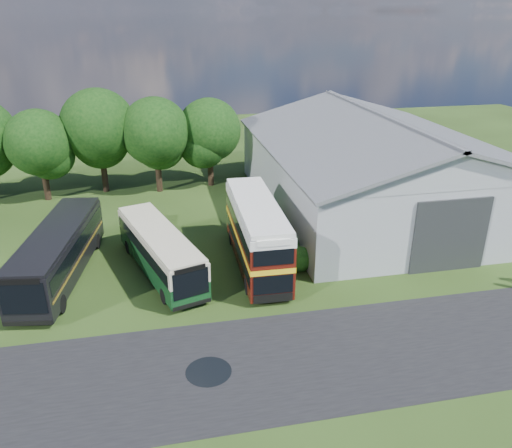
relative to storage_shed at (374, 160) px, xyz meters
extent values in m
plane|color=#1E320F|center=(-15.00, -15.98, -4.17)|extent=(120.00, 120.00, 0.00)
cube|color=black|center=(-12.00, -18.98, -4.17)|extent=(60.00, 8.00, 0.02)
cylinder|color=black|center=(-16.50, -18.98, -4.17)|extent=(2.20, 2.20, 0.01)
cube|color=gray|center=(0.00, 0.02, -1.42)|extent=(18.00, 24.00, 5.50)
cube|color=#2D3033|center=(0.00, -12.06, -1.67)|extent=(5.20, 0.18, 5.00)
cylinder|color=black|center=(-28.00, 7.52, -2.64)|extent=(0.56, 0.56, 3.06)
sphere|color=black|center=(-28.00, 7.52, 1.10)|extent=(5.78, 5.78, 5.78)
cylinder|color=black|center=(-23.00, 8.82, -2.37)|extent=(0.56, 0.56, 3.60)
sphere|color=black|center=(-23.00, 8.82, 2.03)|extent=(6.80, 6.80, 6.80)
cylinder|color=black|center=(-18.00, 7.82, -2.51)|extent=(0.56, 0.56, 3.31)
sphere|color=black|center=(-18.00, 7.82, 1.54)|extent=(6.26, 6.26, 6.26)
cylinder|color=black|center=(-13.00, 8.62, -2.58)|extent=(0.56, 0.56, 3.17)
sphere|color=black|center=(-13.00, 8.62, 1.29)|extent=(5.98, 5.98, 5.98)
sphere|color=#194714|center=(-9.40, -9.98, -4.17)|extent=(1.70, 1.70, 1.70)
sphere|color=#194714|center=(-9.40, -7.98, -4.17)|extent=(1.60, 1.60, 1.60)
sphere|color=#194714|center=(-9.40, -5.98, -4.17)|extent=(1.80, 1.80, 1.80)
cube|color=#0F3718|center=(-18.37, -8.50, -2.55)|extent=(5.53, 10.94, 2.66)
cube|color=#48110A|center=(-12.06, -8.83, -1.74)|extent=(2.93, 10.61, 4.22)
cube|color=black|center=(-24.63, -7.86, -2.36)|extent=(4.52, 12.21, 2.97)
camera|label=1|loc=(-18.15, -38.05, 11.61)|focal=35.00mm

